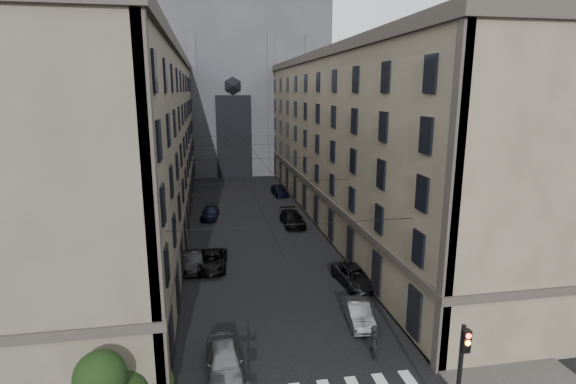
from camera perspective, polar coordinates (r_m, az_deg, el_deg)
sidewalk_left at (r=51.88m, az=-16.35°, el=-4.21°), size 7.00×80.00×0.15m
sidewalk_right at (r=53.74m, az=6.52°, el=-3.18°), size 7.00×80.00×0.15m
building_left at (r=50.48m, az=-20.34°, el=5.82°), size 13.60×60.60×18.85m
building_right at (r=52.91m, az=9.85°, el=6.71°), size 13.60×60.60×18.85m
gothic_tower at (r=88.55m, az=-7.51°, el=14.62°), size 35.00×23.00×58.00m
traffic_light_right at (r=21.73m, az=21.15°, el=-20.02°), size 0.34×0.50×5.20m
tram_wires at (r=49.84m, az=-4.81°, el=4.05°), size 14.00×60.00×0.43m
car_left_near at (r=25.56m, az=-8.08°, el=-20.43°), size 2.07×4.81×1.62m
car_left_midnear at (r=39.07m, az=-11.97°, el=-8.58°), size 1.87×4.46×1.43m
car_left_midfar at (r=38.84m, az=-9.60°, el=-8.62°), size 2.75×5.26×1.41m
car_left_far at (r=53.78m, az=-9.88°, el=-2.61°), size 2.41×4.85×1.35m
car_right_near at (r=30.40m, az=8.92°, el=-14.98°), size 1.81×4.22×1.35m
car_right_midnear at (r=35.81m, az=8.40°, el=-10.52°), size 2.77×5.10×1.36m
car_right_midfar at (r=50.13m, az=0.57°, el=-3.41°), size 2.38×5.53×1.59m
car_right_far at (r=64.34m, az=-1.07°, el=0.24°), size 2.27×4.87×1.61m
pedestrian at (r=26.93m, az=10.91°, el=-18.19°), size 0.66×0.84×2.01m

